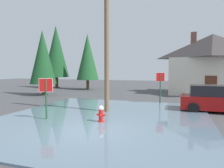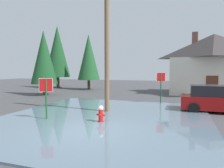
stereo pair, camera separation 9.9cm
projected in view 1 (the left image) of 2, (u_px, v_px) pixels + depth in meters
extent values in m
cube|color=#424244|center=(90.00, 133.00, 8.64)|extent=(80.00, 80.00, 0.10)
cube|color=slate|center=(104.00, 118.00, 11.04)|extent=(10.65, 11.81, 0.08)
cube|color=silver|center=(77.00, 147.00, 6.98)|extent=(4.25, 0.36, 0.01)
cylinder|color=#1E4C28|center=(46.00, 100.00, 10.49)|extent=(0.08, 0.08, 2.12)
cube|color=white|center=(46.00, 85.00, 10.43)|extent=(0.63, 0.29, 0.68)
cube|color=red|center=(46.00, 85.00, 10.43)|extent=(0.60, 0.28, 0.64)
cylinder|color=red|center=(101.00, 122.00, 10.05)|extent=(0.31, 0.31, 0.10)
cylinder|color=red|center=(101.00, 115.00, 10.03)|extent=(0.22, 0.22, 0.56)
sphere|color=white|center=(101.00, 108.00, 10.01)|extent=(0.24, 0.24, 0.24)
cylinder|color=red|center=(98.00, 115.00, 10.08)|extent=(0.10, 0.09, 0.09)
cylinder|color=red|center=(104.00, 115.00, 9.98)|extent=(0.10, 0.09, 0.09)
cylinder|color=red|center=(100.00, 115.00, 9.87)|extent=(0.11, 0.10, 0.11)
cylinder|color=brown|center=(107.00, 45.00, 12.26)|extent=(0.28, 0.28, 7.93)
cylinder|color=#1E4C28|center=(160.00, 89.00, 15.41)|extent=(0.08, 0.08, 2.32)
cube|color=white|center=(160.00, 77.00, 15.35)|extent=(0.61, 0.29, 0.66)
cube|color=red|center=(160.00, 77.00, 15.35)|extent=(0.58, 0.28, 0.62)
cube|color=silver|center=(212.00, 76.00, 21.59)|extent=(8.32, 6.81, 3.73)
pyramid|color=#332D2D|center=(213.00, 46.00, 21.38)|extent=(8.98, 7.35, 2.42)
cube|color=brown|center=(194.00, 42.00, 23.10)|extent=(0.68, 0.68, 2.18)
cube|color=#592D1E|center=(211.00, 87.00, 19.03)|extent=(1.00, 0.20, 2.00)
cube|color=maroon|center=(221.00, 103.00, 12.62)|extent=(4.60, 1.80, 0.79)
cube|color=black|center=(214.00, 91.00, 12.69)|extent=(2.76, 1.58, 0.65)
cylinder|color=black|center=(192.00, 103.00, 13.97)|extent=(0.64, 0.22, 0.64)
cylinder|color=black|center=(194.00, 108.00, 12.28)|extent=(0.64, 0.22, 0.64)
cylinder|color=#4C3823|center=(43.00, 89.00, 20.90)|extent=(0.32, 0.32, 1.15)
cone|color=#194723|center=(43.00, 57.00, 20.67)|extent=(2.56, 2.56, 5.25)
cylinder|color=#4C3823|center=(88.00, 85.00, 26.67)|extent=(0.35, 0.35, 1.26)
cone|color=#1E5128|center=(88.00, 57.00, 26.42)|extent=(2.79, 2.79, 5.72)
cylinder|color=#4C3823|center=(57.00, 82.00, 28.98)|extent=(0.42, 0.42, 1.52)
cone|color=#194723|center=(56.00, 52.00, 28.68)|extent=(3.39, 3.39, 6.94)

